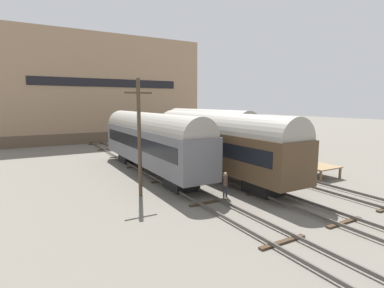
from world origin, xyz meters
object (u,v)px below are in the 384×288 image
train_car_navy (206,130)px  bench (267,149)px  train_car_brown (217,140)px  train_car_grey (150,139)px  utility_pole (139,136)px  person_worker (225,182)px

train_car_navy → bench: size_ratio=10.88×
train_car_navy → train_car_brown: size_ratio=0.88×
train_car_grey → utility_pole: utility_pole is taller
person_worker → train_car_navy: bearing=62.4°
train_car_grey → bench: train_car_grey is taller
person_worker → utility_pole: (-4.62, 3.05, 2.97)m
train_car_navy → train_car_brown: 9.56m
train_car_grey → person_worker: 9.18m
train_car_brown → utility_pole: (-7.38, -2.00, 0.96)m
utility_pole → train_car_navy: bearing=41.9°
train_car_navy → bench: (2.99, -6.72, -1.57)m
person_worker → utility_pole: utility_pole is taller
train_car_navy → bench: 7.52m
bench → person_worker: bearing=-145.9°
train_car_grey → utility_pole: (-3.03, -5.77, 0.97)m
train_car_grey → utility_pole: bearing=-117.7°
bench → utility_pole: utility_pole is taller
train_car_grey → bench: (11.68, -1.97, -1.54)m
utility_pole → person_worker: bearing=-33.4°
bench → utility_pole: size_ratio=0.18×
train_car_grey → bench: 11.95m
utility_pole → train_car_brown: bearing=15.2°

